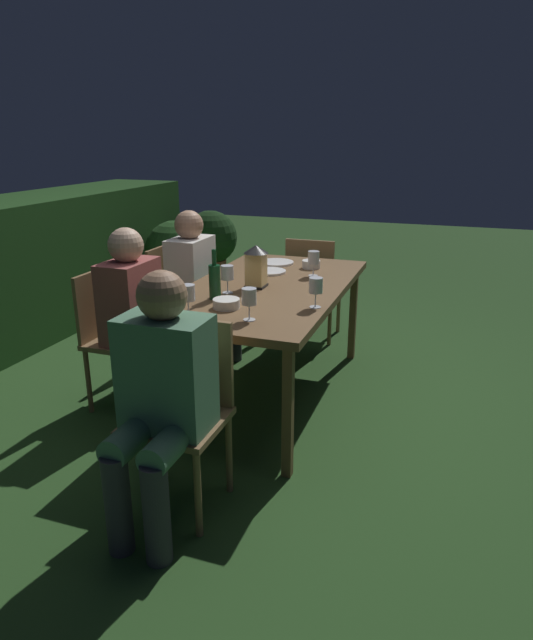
# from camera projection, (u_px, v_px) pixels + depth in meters

# --- Properties ---
(ground_plane) EXTENTS (16.00, 16.00, 0.00)m
(ground_plane) POSITION_uv_depth(u_px,v_px,m) (266.00, 395.00, 3.76)
(ground_plane) COLOR #26471E
(dining_table) EXTENTS (1.82, 0.95, 0.76)m
(dining_table) POSITION_uv_depth(u_px,v_px,m) (266.00, 294.00, 3.53)
(dining_table) COLOR brown
(dining_table) RESTS_ON ground
(chair_side_right_b) EXTENTS (0.42, 0.40, 0.87)m
(chair_side_right_b) POSITION_uv_depth(u_px,v_px,m) (177.00, 298.00, 4.24)
(chair_side_right_b) COLOR brown
(chair_side_right_b) RESTS_ON ground
(person_in_cream) EXTENTS (0.38, 0.47, 1.15)m
(person_in_cream) POSITION_uv_depth(u_px,v_px,m) (199.00, 280.00, 4.13)
(person_in_cream) COLOR white
(person_in_cream) RESTS_ON ground
(chair_head_far) EXTENTS (0.40, 0.42, 0.87)m
(chair_head_far) POSITION_uv_depth(u_px,v_px,m) (312.00, 284.00, 4.64)
(chair_head_far) COLOR brown
(chair_head_far) RESTS_ON ground
(chair_side_right_a) EXTENTS (0.42, 0.40, 0.87)m
(chair_side_right_a) POSITION_uv_depth(u_px,v_px,m) (115.00, 332.00, 3.51)
(chair_side_right_a) COLOR brown
(chair_side_right_a) RESTS_ON ground
(person_in_rust) EXTENTS (0.38, 0.47, 1.15)m
(person_in_rust) POSITION_uv_depth(u_px,v_px,m) (140.00, 312.00, 3.40)
(person_in_rust) COLOR #9E4C47
(person_in_rust) RESTS_ON ground
(chair_head_near) EXTENTS (0.40, 0.42, 0.87)m
(chair_head_near) POSITION_uv_depth(u_px,v_px,m) (183.00, 405.00, 2.57)
(chair_head_near) COLOR brown
(chair_head_near) RESTS_ON ground
(person_in_green) EXTENTS (0.48, 0.38, 1.15)m
(person_in_green) POSITION_uv_depth(u_px,v_px,m) (160.00, 393.00, 2.34)
(person_in_green) COLOR #4C7A5B
(person_in_green) RESTS_ON ground
(lantern_centerpiece) EXTENTS (0.15, 0.15, 0.27)m
(lantern_centerpiece) POSITION_uv_depth(u_px,v_px,m) (256.00, 264.00, 3.44)
(lantern_centerpiece) COLOR black
(lantern_centerpiece) RESTS_ON dining_table
(green_bottle_on_table) EXTENTS (0.07, 0.07, 0.29)m
(green_bottle_on_table) POSITION_uv_depth(u_px,v_px,m) (215.00, 281.00, 3.20)
(green_bottle_on_table) COLOR #144723
(green_bottle_on_table) RESTS_ON dining_table
(wine_glass_a) EXTENTS (0.08, 0.08, 0.17)m
(wine_glass_a) POSITION_uv_depth(u_px,v_px,m) (227.00, 274.00, 3.32)
(wine_glass_a) COLOR silver
(wine_glass_a) RESTS_ON dining_table
(wine_glass_b) EXTENTS (0.08, 0.08, 0.17)m
(wine_glass_b) POSITION_uv_depth(u_px,v_px,m) (249.00, 298.00, 2.83)
(wine_glass_b) COLOR silver
(wine_glass_b) RESTS_ON dining_table
(wine_glass_c) EXTENTS (0.08, 0.08, 0.17)m
(wine_glass_c) POSITION_uv_depth(u_px,v_px,m) (188.00, 294.00, 2.90)
(wine_glass_c) COLOR silver
(wine_glass_c) RESTS_ON dining_table
(wine_glass_d) EXTENTS (0.08, 0.08, 0.17)m
(wine_glass_d) POSITION_uv_depth(u_px,v_px,m) (314.00, 259.00, 3.73)
(wine_glass_d) COLOR silver
(wine_glass_d) RESTS_ON dining_table
(wine_glass_e) EXTENTS (0.08, 0.08, 0.17)m
(wine_glass_e) POSITION_uv_depth(u_px,v_px,m) (316.00, 287.00, 3.04)
(wine_glass_e) COLOR silver
(wine_glass_e) RESTS_ON dining_table
(plate_a) EXTENTS (0.23, 0.23, 0.01)m
(plate_a) POSITION_uv_depth(u_px,v_px,m) (270.00, 271.00, 3.85)
(plate_a) COLOR white
(plate_a) RESTS_ON dining_table
(plate_b) EXTENTS (0.26, 0.26, 0.01)m
(plate_b) POSITION_uv_depth(u_px,v_px,m) (276.00, 263.00, 4.12)
(plate_b) COLOR white
(plate_b) RESTS_ON dining_table
(bowl_olives) EXTENTS (0.13, 0.13, 0.06)m
(bowl_olives) POSITION_uv_depth(u_px,v_px,m) (311.00, 264.00, 3.97)
(bowl_olives) COLOR silver
(bowl_olives) RESTS_ON dining_table
(bowl_bread) EXTENTS (0.15, 0.15, 0.05)m
(bowl_bread) POSITION_uv_depth(u_px,v_px,m) (226.00, 303.00, 3.06)
(bowl_bread) COLOR silver
(bowl_bread) RESTS_ON dining_table
(potted_plant_by_hedge) EXTENTS (0.64, 0.64, 0.83)m
(potted_plant_by_hedge) POSITION_uv_depth(u_px,v_px,m) (176.00, 254.00, 5.76)
(potted_plant_by_hedge) COLOR brown
(potted_plant_by_hedge) RESTS_ON ground
(potted_plant_corner) EXTENTS (0.60, 0.60, 0.85)m
(potted_plant_corner) POSITION_uv_depth(u_px,v_px,m) (211.00, 242.00, 6.36)
(potted_plant_corner) COLOR brown
(potted_plant_corner) RESTS_ON ground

